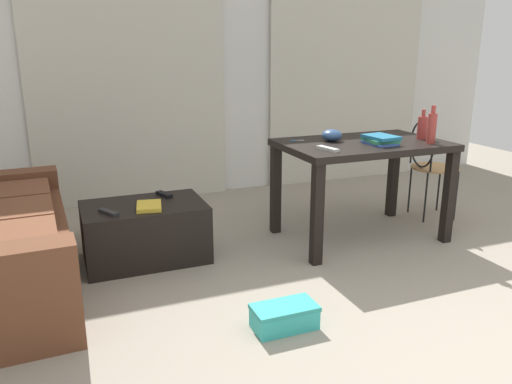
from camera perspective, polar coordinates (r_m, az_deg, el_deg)
name	(u,v)px	position (r m, az deg, el deg)	size (l,w,h in m)	color
ground_plane	(354,262)	(3.62, 10.99, -7.72)	(8.38, 8.38, 0.00)	gray
wall_back	(244,62)	(5.25, -1.33, 14.46)	(6.03, 0.10, 2.60)	silver
curtains	(247,76)	(5.17, -0.98, 12.91)	(4.12, 0.03, 2.32)	beige
coffee_table	(145,232)	(3.62, -12.40, -4.40)	(0.83, 0.54, 0.40)	black
craft_table	(362,156)	(3.91, 11.88, 3.99)	(1.22, 0.78, 0.76)	black
wire_chair	(429,159)	(4.58, 18.87, 3.57)	(0.40, 0.43, 0.85)	#B7844C
bottle_near	(432,127)	(3.94, 19.20, 6.89)	(0.06, 0.06, 0.28)	#99332D
bottle_far	(422,127)	(4.12, 18.25, 6.95)	(0.08, 0.08, 0.23)	#99332D
bowl	(332,135)	(3.87, 8.54, 6.35)	(0.15, 0.15, 0.09)	#2D4C7A
book_stack	(380,140)	(3.81, 13.85, 5.76)	(0.22, 0.27, 0.06)	#33519E
tv_remote_on_table	(328,149)	(3.52, 8.08, 4.85)	(0.05, 0.19, 0.02)	#B7B7B2
scissors	(296,140)	(3.86, 4.51, 5.82)	(0.10, 0.05, 0.00)	#9EA0A5
tv_remote_primary	(164,194)	(3.71, -10.31, -0.27)	(0.05, 0.16, 0.03)	black
tv_remote_secondary	(108,212)	(3.41, -16.30, -2.20)	(0.04, 0.17, 0.02)	#232326
magazine	(149,206)	(3.46, -11.96, -1.57)	(0.16, 0.22, 0.03)	gold
shoebox	(284,317)	(2.76, 3.22, -13.84)	(0.34, 0.19, 0.13)	#33B2AD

